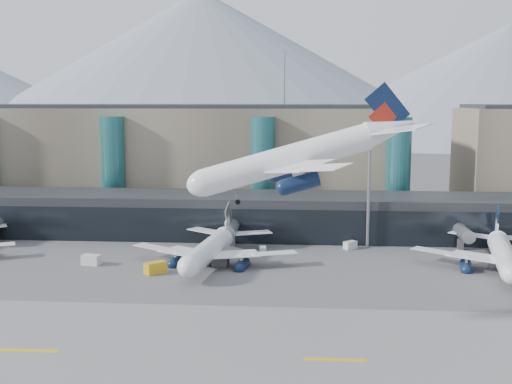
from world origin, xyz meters
TOP-DOWN VIEW (x-y plane):
  - ground at (0.00, 0.00)m, footprint 900.00×900.00m
  - runway_strip at (0.00, -15.00)m, footprint 400.00×40.00m
  - runway_markings at (-0.00, -15.00)m, footprint 128.00×1.00m
  - concourse at (-0.02, 57.73)m, footprint 170.00×27.00m
  - terminal_main at (-25.00, 90.00)m, footprint 130.00×30.00m
  - teal_towers at (-14.99, 74.01)m, footprint 116.40×19.40m
  - mountain_ridge at (15.97, 380.00)m, footprint 910.00×400.00m
  - lightmast_mid at (30.00, 48.00)m, footprint 3.00×1.20m
  - hero_jet at (16.46, -5.37)m, footprint 33.35×33.13m
  - jet_parked_mid at (-2.26, 32.45)m, footprint 35.74×35.73m
  - jet_parked_right at (54.46, 32.45)m, footprint 35.82×36.40m
  - veh_a at (-26.14, 28.35)m, footprint 3.89×2.66m
  - veh_c at (-0.40, 29.17)m, footprint 3.46×2.34m
  - veh_d at (26.08, 46.00)m, footprint 3.22×3.12m
  - veh_g at (7.14, 40.82)m, footprint 1.68×2.50m
  - veh_h at (-12.00, 23.13)m, footprint 4.30×4.28m

SIDE VIEW (x-z plane):
  - ground at x=0.00m, z-range 0.00..0.00m
  - runway_strip at x=0.00m, z-range 0.00..0.04m
  - runway_markings at x=0.00m, z-range 0.04..0.06m
  - veh_g at x=7.14m, z-range 0.00..1.36m
  - veh_d at x=26.08m, z-range 0.00..1.67m
  - veh_c at x=-0.40m, z-range 0.00..1.76m
  - veh_a at x=-26.14m, z-range 0.00..2.01m
  - veh_h at x=-12.00m, z-range 0.00..2.20m
  - jet_parked_mid at x=-2.26m, z-range -1.41..10.19m
  - jet_parked_right at x=54.46m, z-range -1.43..10.31m
  - concourse at x=-0.02m, z-range -0.03..9.97m
  - teal_towers at x=-14.99m, z-range -8.99..37.01m
  - lightmast_mid at x=30.00m, z-range 1.62..27.22m
  - terminal_main at x=-25.00m, z-range -0.06..30.94m
  - hero_jet at x=16.46m, z-range 20.66..31.45m
  - mountain_ridge at x=15.97m, z-range -9.26..100.74m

